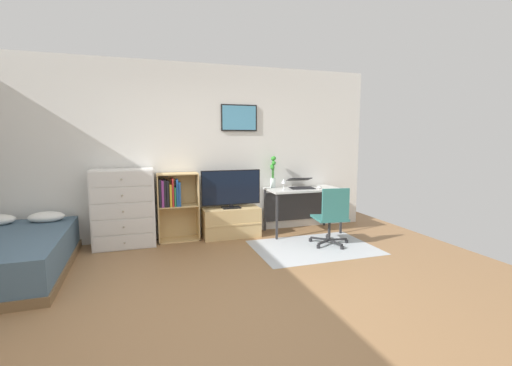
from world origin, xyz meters
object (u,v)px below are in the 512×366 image
at_px(dresser, 124,208).
at_px(tv_stand, 231,222).
at_px(bookshelf, 174,201).
at_px(laptop, 301,184).
at_px(bamboo_vase, 273,172).
at_px(wine_glass, 284,182).
at_px(computer_mouse, 319,187).
at_px(desk, 301,195).
at_px(bed, 4,256).
at_px(television, 231,189).
at_px(office_chair, 332,215).

height_order(dresser, tv_stand, dresser).
xyz_separation_m(bookshelf, laptop, (2.05, -0.10, 0.19)).
relative_size(bookshelf, bamboo_vase, 1.98).
relative_size(bamboo_vase, wine_glass, 2.91).
distance_m(dresser, computer_mouse, 3.03).
bearing_deg(desk, computer_mouse, -33.26).
relative_size(bookshelf, desk, 0.87).
height_order(tv_stand, wine_glass, wine_glass).
relative_size(bed, television, 2.09).
bearing_deg(bookshelf, wine_glass, -8.42).
distance_m(tv_stand, laptop, 1.31).
height_order(tv_stand, laptop, laptop).
distance_m(office_chair, wine_glass, 0.95).
height_order(bed, wine_glass, wine_glass).
bearing_deg(desk, bed, -169.50).
bearing_deg(wine_glass, office_chair, -57.91).
bearing_deg(television, laptop, -1.34).
bearing_deg(bed, tv_stand, 14.16).
relative_size(television, bamboo_vase, 1.79).
relative_size(dresser, bamboo_vase, 2.14).
xyz_separation_m(dresser, tv_stand, (1.58, 0.02, -0.33)).
xyz_separation_m(office_chair, laptop, (-0.09, 0.88, 0.35)).
bearing_deg(wine_glass, dresser, 175.59).
bearing_deg(television, computer_mouse, -6.61).
xyz_separation_m(bed, bamboo_vase, (3.56, 0.88, 0.77)).
xyz_separation_m(bamboo_vase, wine_glass, (0.06, -0.31, -0.13)).
bearing_deg(computer_mouse, wine_glass, -179.13).
distance_m(desk, bamboo_vase, 0.61).
xyz_separation_m(bed, office_chair, (4.08, -0.16, 0.22)).
height_order(desk, wine_glass, wine_glass).
distance_m(television, laptop, 1.18).
bearing_deg(bookshelf, television, -4.73).
relative_size(television, wine_glass, 5.22).
relative_size(bed, office_chair, 2.29).
bearing_deg(tv_stand, computer_mouse, -7.49).
bearing_deg(television, dresser, 179.73).
bearing_deg(wine_glass, bamboo_vase, 101.38).
height_order(laptop, bamboo_vase, bamboo_vase).
bearing_deg(office_chair, bed, -174.99).
distance_m(television, bamboo_vase, 0.80).
distance_m(bookshelf, tv_stand, 0.95).
height_order(laptop, wine_glass, wine_glass).
xyz_separation_m(tv_stand, bamboo_vase, (0.75, 0.11, 0.78)).
relative_size(bookshelf, office_chair, 1.20).
distance_m(dresser, desk, 2.77).
bearing_deg(tv_stand, office_chair, -36.18).
distance_m(bookshelf, wine_glass, 1.72).
relative_size(television, laptop, 2.04).
distance_m(dresser, tv_stand, 1.61).
relative_size(tv_stand, desk, 0.75).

